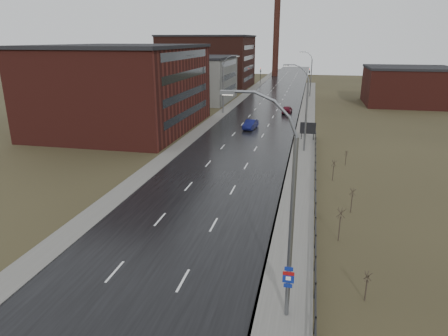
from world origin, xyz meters
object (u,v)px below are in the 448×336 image
at_px(car_near, 251,125).
at_px(billboard, 308,129).
at_px(streetlight_main, 285,214).
at_px(car_far, 287,110).

bearing_deg(car_near, billboard, -25.59).
height_order(streetlight_main, car_near, streetlight_main).
xyz_separation_m(streetlight_main, car_near, (-8.79, 46.45, -5.29)).
distance_m(streetlight_main, car_near, 47.57).
height_order(billboard, car_near, billboard).
bearing_deg(car_far, car_near, 75.73).
distance_m(streetlight_main, billboard, 40.59).
relative_size(billboard, car_near, 0.59).
bearing_deg(car_near, streetlight_main, -72.00).
distance_m(billboard, car_far, 22.67).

